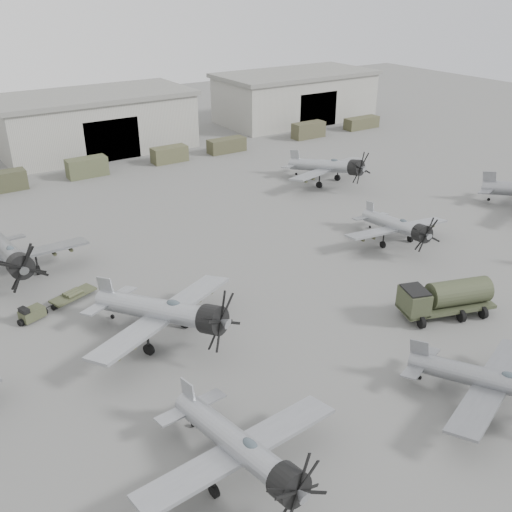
{
  "coord_description": "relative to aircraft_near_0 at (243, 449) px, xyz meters",
  "views": [
    {
      "loc": [
        -27.14,
        -24.29,
        24.21
      ],
      "look_at": [
        -2.89,
        12.77,
        2.5
      ],
      "focal_mm": 40.0,
      "sensor_mm": 36.0,
      "label": 1
    }
  ],
  "objects": [
    {
      "name": "ground",
      "position": [
        15.58,
        5.43,
        -2.19
      ],
      "size": [
        220.0,
        220.0,
        0.0
      ],
      "primitive_type": "plane",
      "color": "#535351",
      "rests_on": "ground"
    },
    {
      "name": "hangar_center",
      "position": [
        15.58,
        67.39,
        2.18
      ],
      "size": [
        29.0,
        14.8,
        8.7
      ],
      "color": "#A2A197",
      "rests_on": "ground"
    },
    {
      "name": "hangar_right",
      "position": [
        53.58,
        67.39,
        2.18
      ],
      "size": [
        29.0,
        14.8,
        8.7
      ],
      "color": "#A2A197",
      "rests_on": "ground"
    },
    {
      "name": "support_truck_2",
      "position": [
        -0.78,
        55.43,
        -0.96
      ],
      "size": [
        5.53,
        2.2,
        2.46
      ],
      "primitive_type": "cube",
      "color": "#393B26",
      "rests_on": "ground"
    },
    {
      "name": "support_truck_3",
      "position": [
        9.9,
        55.43,
        -0.93
      ],
      "size": [
        5.32,
        2.2,
        2.53
      ],
      "primitive_type": "cube",
      "color": "#464A30",
      "rests_on": "ground"
    },
    {
      "name": "support_truck_4",
      "position": [
        22.05,
        55.43,
        -1.07
      ],
      "size": [
        5.16,
        2.2,
        2.24
      ],
      "primitive_type": "cube",
      "color": "#48492F",
      "rests_on": "ground"
    },
    {
      "name": "support_truck_5",
      "position": [
        31.67,
        55.43,
        -1.15
      ],
      "size": [
        5.92,
        2.2,
        2.09
      ],
      "primitive_type": "cube",
      "color": "#403F29",
      "rests_on": "ground"
    },
    {
      "name": "support_truck_6",
      "position": [
        47.51,
        55.43,
        -0.91
      ],
      "size": [
        5.68,
        2.2,
        2.56
      ],
      "primitive_type": "cube",
      "color": "#42412B",
      "rests_on": "ground"
    },
    {
      "name": "support_truck_7",
      "position": [
        59.43,
        55.43,
        -1.21
      ],
      "size": [
        6.62,
        2.2,
        1.98
      ],
      "primitive_type": "cube",
      "color": "#44442C",
      "rests_on": "ground"
    },
    {
      "name": "aircraft_near_0",
      "position": [
        0.0,
        0.0,
        0.0
      ],
      "size": [
        12.09,
        10.88,
        4.82
      ],
      "rotation": [
        0.0,
        0.0,
        0.08
      ],
      "color": "#989BA0",
      "rests_on": "ground"
    },
    {
      "name": "aircraft_near_1",
      "position": [
        15.97,
        -3.74,
        -0.14
      ],
      "size": [
        11.22,
        10.11,
        4.51
      ],
      "rotation": [
        0.0,
        0.0,
        0.34
      ],
      "color": "gray",
      "rests_on": "ground"
    },
    {
      "name": "aircraft_mid_1",
      "position": [
        2.31,
        14.06,
        0.28
      ],
      "size": [
        13.26,
        12.03,
        5.44
      ],
      "rotation": [
        0.0,
        0.0,
        0.43
      ],
      "color": "#9EA1A7",
      "rests_on": "ground"
    },
    {
      "name": "aircraft_mid_2",
      "position": [
        28.74,
        16.8,
        -0.16
      ],
      "size": [
        11.25,
        10.12,
        4.47
      ],
      "rotation": [
        0.0,
        0.0,
        -0.15
      ],
      "color": "#9B9FA4",
      "rests_on": "ground"
    },
    {
      "name": "aircraft_far_0",
      "position": [
        -5.09,
        30.01,
        0.27
      ],
      "size": [
        13.49,
        12.13,
        5.42
      ],
      "rotation": [
        0.0,
        0.0,
        0.01
      ],
      "color": "gray",
      "rests_on": "ground"
    },
    {
      "name": "aircraft_far_1",
      "position": [
        35.08,
        35.04,
        0.19
      ],
      "size": [
        13.17,
        11.85,
        5.24
      ],
      "rotation": [
        0.0,
        0.0,
        0.24
      ],
      "color": "#9B9FA4",
      "rests_on": "ground"
    },
    {
      "name": "fuel_tanker",
      "position": [
        22.17,
        5.41,
        -0.52
      ],
      "size": [
        7.97,
        4.73,
        2.92
      ],
      "rotation": [
        0.0,
        0.0,
        -0.32
      ],
      "color": "#353B27",
      "rests_on": "ground"
    },
    {
      "name": "tug_trailer",
      "position": [
        -4.04,
        23.05,
        -1.69
      ],
      "size": [
        6.7,
        3.44,
        1.34
      ],
      "rotation": [
        0.0,
        0.0,
        0.35
      ],
      "color": "#3B4029",
      "rests_on": "ground"
    }
  ]
}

